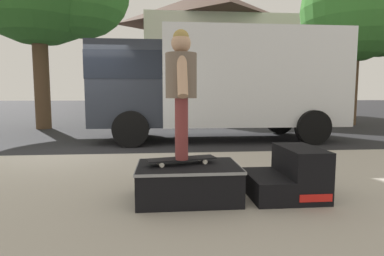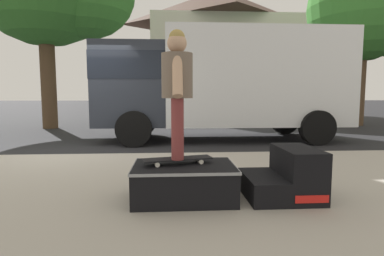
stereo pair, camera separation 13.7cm
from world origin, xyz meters
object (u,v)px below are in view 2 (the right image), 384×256
Objects in this scene: box_truck at (220,81)px; street_tree_main at (368,11)px; kicker_ramp at (286,177)px; skater_kid at (177,84)px; skateboard at (178,159)px; skate_box at (184,181)px.

street_tree_main reaches higher than box_truck.
kicker_ramp is 0.11× the size of street_tree_main.
skater_kid is (-1.24, 0.05, 1.05)m from kicker_ramp.
street_tree_main is at bearing 29.90° from box_truck.
box_truck reaches higher than skater_kid.
street_tree_main reaches higher than skater_kid.
skateboard is at bearing -130.78° from street_tree_main.
kicker_ramp reaches higher than skate_box.
street_tree_main is at bearing 49.62° from skate_box.
skateboard is 0.11× the size of street_tree_main.
skateboard is at bearing 145.66° from skate_box.
skater_kid is (-0.00, -0.00, 0.84)m from skateboard.
skater_kid is 0.20× the size of box_truck.
skate_box is 0.16× the size of street_tree_main.
skater_kid is 0.20× the size of street_tree_main.
skate_box is 1.41× the size of kicker_ramp.
skateboard is at bearing 45.00° from skater_kid.
box_truck is (1.25, 5.54, 1.37)m from skate_box.
skate_box is at bearing -102.70° from box_truck.
skate_box is 13.15m from street_tree_main.
kicker_ramp is at bearing -2.23° from skateboard.
street_tree_main is (6.85, 9.43, 4.39)m from kicker_ramp.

